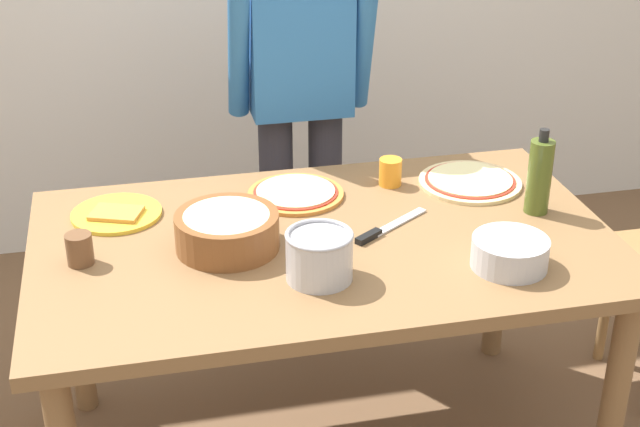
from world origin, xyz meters
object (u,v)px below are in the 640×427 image
Objects in this scene: mixing_bowl_steel at (510,253)px; person_cook at (300,87)px; steel_pot at (319,255)px; pizza_raw_on_board at (470,181)px; olive_oil_bottle at (539,176)px; plate_with_slice at (116,214)px; popcorn_bowl at (227,227)px; cup_small_brown at (80,249)px; cup_orange at (390,172)px; dining_table at (324,266)px; chef_knife at (383,230)px; pizza_cooked_on_tray at (296,193)px.

person_cook is at bearing 108.76° from mixing_bowl_steel.
steel_pot is at bearing -98.75° from person_cook.
mixing_bowl_steel reaches higher than pizza_raw_on_board.
olive_oil_bottle is 1.48× the size of steel_pot.
plate_with_slice is (-0.64, -0.50, -0.17)m from person_cook.
popcorn_bowl reaches higher than cup_small_brown.
popcorn_bowl is at bearing 1.01° from cup_small_brown.
pizza_raw_on_board is 1.08m from plate_with_slice.
mixing_bowl_steel is 2.35× the size of cup_orange.
dining_table is 5.71× the size of popcorn_bowl.
olive_oil_bottle is at bearing 1.14° from cup_small_brown.
pizza_raw_on_board is at bearing 17.01° from popcorn_bowl.
person_cook is at bearing 37.66° from plate_with_slice.
plate_with_slice is 1.22m from olive_oil_bottle.
person_cook is 0.78m from chef_knife.
plate_with_slice is at bearing -177.89° from pizza_cooked_on_tray.
olive_oil_bottle is at bearing -21.09° from pizza_cooked_on_tray.
plate_with_slice is at bearing -142.34° from person_cook.
dining_table is 6.31× the size of chef_knife.
person_cook is 19.06× the size of cup_small_brown.
cup_small_brown reaches higher than pizza_cooked_on_tray.
olive_oil_bottle is (0.12, -0.22, 0.10)m from pizza_raw_on_board.
dining_table is at bearing 149.03° from mixing_bowl_steel.
cup_orange is at bearing 46.86° from dining_table.
chef_knife is at bearing -144.83° from pizza_raw_on_board.
cup_small_brown is (-0.74, -0.76, -0.14)m from person_cook.
cup_orange is 0.34× the size of chef_knife.
olive_oil_bottle reaches higher than cup_small_brown.
cup_orange is at bearing 2.52° from plate_with_slice.
pizza_cooked_on_tray is at bearing 24.10° from cup_small_brown.
mixing_bowl_steel is at bearing -30.97° from dining_table.
plate_with_slice is at bearing 179.26° from pizza_raw_on_board.
person_cook is 6.39× the size of chef_knife.
mixing_bowl_steel reaches higher than pizza_cooked_on_tray.
olive_oil_bottle reaches higher than popcorn_bowl.
pizza_raw_on_board and pizza_cooked_on_tray have the same top height.
person_cook is 5.09× the size of pizza_raw_on_board.
mixing_bowl_steel is 1.12m from cup_small_brown.
pizza_raw_on_board is at bearing -11.74° from cup_orange.
person_cook is 9.34× the size of steel_pot.
person_cook is 1.08m from mixing_bowl_steel.
person_cook is 0.69m from pizza_raw_on_board.
person_cook is 5.58× the size of pizza_cooked_on_tray.
cup_orange reaches higher than pizza_raw_on_board.
chef_knife is at bearing 135.70° from mixing_bowl_steel.
popcorn_bowl is (-0.27, 0.00, 0.15)m from dining_table.
person_cook reaches higher than dining_table.
plate_with_slice is at bearing 138.57° from popcorn_bowl.
person_cook is at bearing 81.25° from steel_pot.
pizza_cooked_on_tray is at bearing 85.72° from steel_pot.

